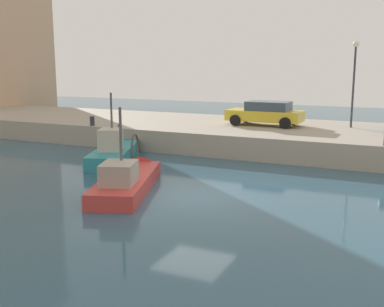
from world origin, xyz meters
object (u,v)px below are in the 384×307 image
(parked_car_yellow, at_px, (266,113))
(quay_streetlamp, at_px, (354,69))
(fishing_boat_teal, at_px, (116,157))
(fishing_boat_red, at_px, (129,185))
(mooring_bollard_north, at_px, (92,121))

(parked_car_yellow, bearing_deg, quay_streetlamp, -75.52)
(fishing_boat_teal, height_order, fishing_boat_red, fishing_boat_teal)
(fishing_boat_red, distance_m, mooring_bollard_north, 10.22)
(parked_car_yellow, relative_size, quay_streetlamp, 0.91)
(parked_car_yellow, bearing_deg, fishing_boat_teal, 142.82)
(quay_streetlamp, bearing_deg, parked_car_yellow, 104.48)
(mooring_bollard_north, relative_size, quay_streetlamp, 0.11)
(fishing_boat_red, relative_size, mooring_bollard_north, 11.97)
(mooring_bollard_north, bearing_deg, fishing_boat_teal, -129.21)
(fishing_boat_teal, relative_size, parked_car_yellow, 1.41)
(mooring_bollard_north, bearing_deg, quay_streetlamp, -67.74)
(fishing_boat_teal, xyz_separation_m, parked_car_yellow, (7.35, -5.58, 1.79))
(fishing_boat_red, xyz_separation_m, quay_streetlamp, (12.87, -6.70, 4.33))
(fishing_boat_red, bearing_deg, fishing_boat_teal, 39.44)
(fishing_boat_teal, distance_m, quay_streetlamp, 14.03)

